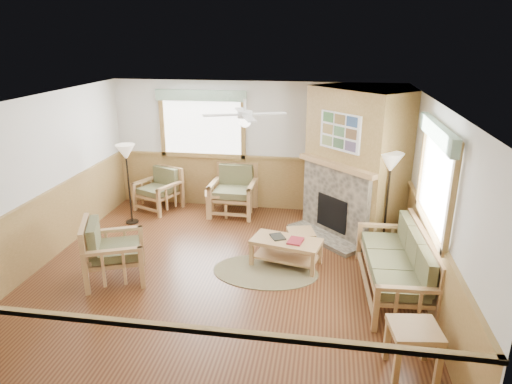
# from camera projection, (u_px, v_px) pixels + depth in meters

# --- Properties ---
(floor) EXTENTS (6.00, 6.00, 0.01)m
(floor) POSITION_uv_depth(u_px,v_px,m) (224.00, 274.00, 7.22)
(floor) COLOR #542D17
(floor) RESTS_ON ground
(ceiling) EXTENTS (6.00, 6.00, 0.01)m
(ceiling) POSITION_uv_depth(u_px,v_px,m) (220.00, 102.00, 6.33)
(ceiling) COLOR white
(ceiling) RESTS_ON floor
(wall_back) EXTENTS (6.00, 0.02, 2.70)m
(wall_back) POSITION_uv_depth(u_px,v_px,m) (254.00, 147.00, 9.57)
(wall_back) COLOR silver
(wall_back) RESTS_ON floor
(wall_front) EXTENTS (6.00, 0.02, 2.70)m
(wall_front) POSITION_uv_depth(u_px,v_px,m) (144.00, 305.00, 3.97)
(wall_front) COLOR silver
(wall_front) RESTS_ON floor
(wall_left) EXTENTS (0.02, 6.00, 2.70)m
(wall_left) POSITION_uv_depth(u_px,v_px,m) (37.00, 183.00, 7.22)
(wall_left) COLOR silver
(wall_left) RESTS_ON floor
(wall_right) EXTENTS (0.02, 6.00, 2.70)m
(wall_right) POSITION_uv_depth(u_px,v_px,m) (433.00, 204.00, 6.33)
(wall_right) COLOR silver
(wall_right) RESTS_ON floor
(wainscot) EXTENTS (6.00, 6.00, 1.10)m
(wainscot) POSITION_uv_depth(u_px,v_px,m) (223.00, 242.00, 7.04)
(wainscot) COLOR olive
(wainscot) RESTS_ON floor
(fireplace) EXTENTS (3.11, 3.11, 2.70)m
(fireplace) POSITION_uv_depth(u_px,v_px,m) (356.00, 163.00, 8.38)
(fireplace) COLOR olive
(fireplace) RESTS_ON floor
(window_back) EXTENTS (1.90, 0.16, 1.50)m
(window_back) POSITION_uv_depth(u_px,v_px,m) (201.00, 89.00, 9.31)
(window_back) COLOR white
(window_back) RESTS_ON wall_back
(window_right) EXTENTS (0.16, 1.90, 1.50)m
(window_right) POSITION_uv_depth(u_px,v_px,m) (445.00, 122.00, 5.76)
(window_right) COLOR white
(window_right) RESTS_ON wall_right
(ceiling_fan) EXTENTS (1.59, 1.59, 0.36)m
(ceiling_fan) POSITION_uv_depth(u_px,v_px,m) (245.00, 102.00, 6.58)
(ceiling_fan) COLOR white
(ceiling_fan) RESTS_ON ceiling
(sofa) EXTENTS (2.08, 0.94, 0.94)m
(sofa) POSITION_uv_depth(u_px,v_px,m) (394.00, 263.00, 6.56)
(sofa) COLOR #AE8351
(sofa) RESTS_ON floor
(armchair_back_left) EXTENTS (1.04, 1.04, 0.88)m
(armchair_back_left) POSITION_uv_depth(u_px,v_px,m) (158.00, 189.00, 9.75)
(armchair_back_left) COLOR #AE8351
(armchair_back_left) RESTS_ON floor
(armchair_back_right) EXTENTS (0.91, 0.91, 1.00)m
(armchair_back_right) POSITION_uv_depth(u_px,v_px,m) (233.00, 191.00, 9.49)
(armchair_back_right) COLOR #AE8351
(armchair_back_right) RESTS_ON floor
(armchair_left) EXTENTS (1.12, 1.12, 0.96)m
(armchair_left) POSITION_uv_depth(u_px,v_px,m) (114.00, 250.00, 6.93)
(armchair_left) COLOR #AE8351
(armchair_left) RESTS_ON floor
(coffee_table) EXTENTS (1.21, 0.79, 0.44)m
(coffee_table) POSITION_uv_depth(u_px,v_px,m) (286.00, 252.00, 7.43)
(coffee_table) COLOR #AE8351
(coffee_table) RESTS_ON floor
(end_table_chairs) EXTENTS (0.55, 0.54, 0.51)m
(end_table_chairs) POSITION_uv_depth(u_px,v_px,m) (216.00, 204.00, 9.44)
(end_table_chairs) COLOR #AE8351
(end_table_chairs) RESTS_ON floor
(end_table_sofa) EXTENTS (0.59, 0.57, 0.59)m
(end_table_sofa) POSITION_uv_depth(u_px,v_px,m) (412.00, 350.00, 5.02)
(end_table_sofa) COLOR #AE8351
(end_table_sofa) RESTS_ON floor
(footstool) EXTENTS (0.54, 0.54, 0.39)m
(footstool) POSITION_uv_depth(u_px,v_px,m) (301.00, 241.00, 7.90)
(footstool) COLOR #AE8351
(footstool) RESTS_ON floor
(braided_rug) EXTENTS (2.06, 2.06, 0.01)m
(braided_rug) POSITION_uv_depth(u_px,v_px,m) (265.00, 271.00, 7.27)
(braided_rug) COLOR brown
(braided_rug) RESTS_ON floor
(floor_lamp_left) EXTENTS (0.49, 0.49, 1.61)m
(floor_lamp_left) POSITION_uv_depth(u_px,v_px,m) (129.00, 184.00, 8.91)
(floor_lamp_left) COLOR black
(floor_lamp_left) RESTS_ON floor
(floor_lamp_right) EXTENTS (0.49, 0.49, 1.77)m
(floor_lamp_right) POSITION_uv_depth(u_px,v_px,m) (387.00, 204.00, 7.66)
(floor_lamp_right) COLOR black
(floor_lamp_right) RESTS_ON floor
(book_red) EXTENTS (0.27, 0.34, 0.03)m
(book_red) POSITION_uv_depth(u_px,v_px,m) (296.00, 240.00, 7.28)
(book_red) COLOR maroon
(book_red) RESTS_ON coffee_table
(book_dark) EXTENTS (0.30, 0.33, 0.03)m
(book_dark) POSITION_uv_depth(u_px,v_px,m) (278.00, 236.00, 7.44)
(book_dark) COLOR black
(book_dark) RESTS_ON coffee_table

